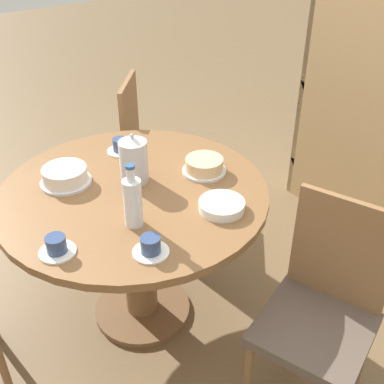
# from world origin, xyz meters

# --- Properties ---
(ground_plane) EXTENTS (14.00, 14.00, 0.00)m
(ground_plane) POSITION_xyz_m (0.00, 0.00, 0.00)
(ground_plane) COLOR brown
(dining_table) EXTENTS (1.18, 1.18, 0.75)m
(dining_table) POSITION_xyz_m (0.00, 0.00, 0.58)
(dining_table) COLOR brown
(dining_table) RESTS_ON ground_plane
(chair_a) EXTENTS (0.59, 0.59, 0.92)m
(chair_a) POSITION_xyz_m (-0.72, 0.52, 0.48)
(chair_a) COLOR olive
(chair_a) RESTS_ON ground_plane
(chair_c) EXTENTS (0.54, 0.54, 0.92)m
(chair_c) POSITION_xyz_m (0.80, 0.38, 0.48)
(chair_c) COLOR olive
(chair_c) RESTS_ON ground_plane
(bookshelf) EXTENTS (1.06, 0.28, 1.65)m
(bookshelf) POSITION_xyz_m (0.13, 1.55, 0.80)
(bookshelf) COLOR tan
(bookshelf) RESTS_ON ground_plane
(coffee_pot) EXTENTS (0.13, 0.13, 0.23)m
(coffee_pot) POSITION_xyz_m (-0.06, 0.05, 0.86)
(coffee_pot) COLOR silver
(coffee_pot) RESTS_ON dining_table
(water_bottle) EXTENTS (0.07, 0.07, 0.27)m
(water_bottle) POSITION_xyz_m (0.22, -0.12, 0.86)
(water_bottle) COLOR silver
(water_bottle) RESTS_ON dining_table
(cake_main) EXTENTS (0.23, 0.23, 0.08)m
(cake_main) POSITION_xyz_m (-0.22, -0.22, 0.79)
(cake_main) COLOR silver
(cake_main) RESTS_ON dining_table
(cake_second) EXTENTS (0.20, 0.20, 0.07)m
(cake_second) POSITION_xyz_m (0.06, 0.34, 0.79)
(cake_second) COLOR silver
(cake_second) RESTS_ON dining_table
(cup_a) EXTENTS (0.14, 0.14, 0.07)m
(cup_a) POSITION_xyz_m (0.21, -0.43, 0.78)
(cup_a) COLOR white
(cup_a) RESTS_ON dining_table
(cup_b) EXTENTS (0.14, 0.14, 0.07)m
(cup_b) POSITION_xyz_m (-0.34, 0.12, 0.78)
(cup_b) COLOR white
(cup_b) RESTS_ON dining_table
(cup_c) EXTENTS (0.14, 0.14, 0.07)m
(cup_c) POSITION_xyz_m (0.41, -0.15, 0.78)
(cup_c) COLOR white
(cup_c) RESTS_ON dining_table
(plate_stack) EXTENTS (0.19, 0.19, 0.04)m
(plate_stack) POSITION_xyz_m (0.34, 0.22, 0.77)
(plate_stack) COLOR white
(plate_stack) RESTS_ON dining_table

